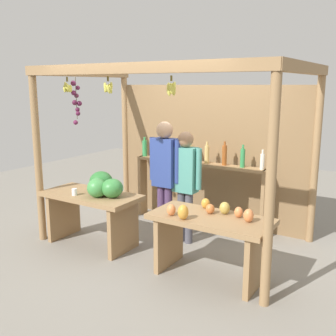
% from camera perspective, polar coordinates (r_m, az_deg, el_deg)
% --- Properties ---
extents(ground_plane, '(12.00, 12.00, 0.00)m').
position_cam_1_polar(ground_plane, '(5.69, 1.05, -10.33)').
color(ground_plane, gray).
rests_on(ground_plane, ground).
extents(market_stall, '(3.36, 2.04, 2.39)m').
position_cam_1_polar(market_stall, '(5.72, 3.42, 4.21)').
color(market_stall, '#99754C').
rests_on(market_stall, ground).
extents(fruit_counter_left, '(1.36, 0.64, 1.01)m').
position_cam_1_polar(fruit_counter_left, '(5.40, -10.33, -4.39)').
color(fruit_counter_left, '#99754C').
rests_on(fruit_counter_left, ground).
extents(fruit_counter_right, '(1.36, 0.64, 0.89)m').
position_cam_1_polar(fruit_counter_right, '(4.50, 6.11, -9.04)').
color(fruit_counter_right, '#99754C').
rests_on(fruit_counter_right, ground).
extents(bottle_shelf_unit, '(2.16, 0.22, 1.35)m').
position_cam_1_polar(bottle_shelf_unit, '(6.07, 4.18, -0.75)').
color(bottle_shelf_unit, '#99754C').
rests_on(bottle_shelf_unit, ground).
extents(vendor_man, '(0.48, 0.23, 1.67)m').
position_cam_1_polar(vendor_man, '(5.41, -0.48, -0.28)').
color(vendor_man, '#4E355C').
rests_on(vendor_man, ground).
extents(vendor_woman, '(0.48, 0.21, 1.55)m').
position_cam_1_polar(vendor_woman, '(5.35, 2.53, -1.39)').
color(vendor_woman, '#4F4E5A').
rests_on(vendor_woman, ground).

